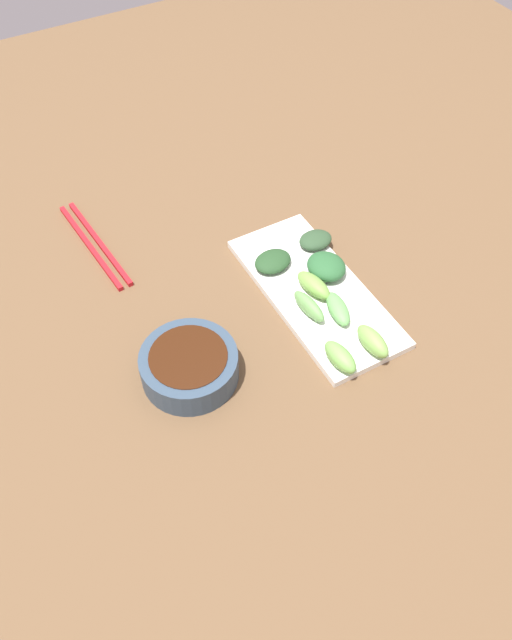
% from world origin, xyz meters
% --- Properties ---
extents(tabletop, '(2.10, 2.10, 0.02)m').
position_xyz_m(tabletop, '(0.00, 0.00, 0.01)').
color(tabletop, brown).
rests_on(tabletop, ground).
extents(sauce_bowl, '(0.14, 0.14, 0.05)m').
position_xyz_m(sauce_bowl, '(-0.12, -0.03, 0.05)').
color(sauce_bowl, '#324558').
rests_on(sauce_bowl, tabletop).
extents(serving_plate, '(0.14, 0.32, 0.01)m').
position_xyz_m(serving_plate, '(0.11, 0.01, 0.03)').
color(serving_plate, white).
rests_on(serving_plate, tabletop).
extents(broccoli_leafy_0, '(0.06, 0.05, 0.02)m').
position_xyz_m(broccoli_leafy_0, '(0.17, 0.10, 0.04)').
color(broccoli_leafy_0, '#2D482C').
rests_on(broccoli_leafy_0, serving_plate).
extents(broccoli_stalk_1, '(0.03, 0.06, 0.03)m').
position_xyz_m(broccoli_stalk_1, '(0.07, -0.12, 0.05)').
color(broccoli_stalk_1, '#72B04F').
rests_on(broccoli_stalk_1, serving_plate).
extents(broccoli_leafy_2, '(0.07, 0.06, 0.02)m').
position_xyz_m(broccoli_leafy_2, '(0.08, 0.09, 0.04)').
color(broccoli_leafy_2, '#254724').
rests_on(broccoli_leafy_2, serving_plate).
extents(broccoli_stalk_3, '(0.03, 0.06, 0.03)m').
position_xyz_m(broccoli_stalk_3, '(0.12, -0.12, 0.05)').
color(broccoli_stalk_3, '#7AAB4E').
rests_on(broccoli_stalk_3, serving_plate).
extents(broccoli_stalk_4, '(0.03, 0.07, 0.03)m').
position_xyz_m(broccoli_stalk_4, '(0.08, -0.02, 0.05)').
color(broccoli_stalk_4, '#679F52').
rests_on(broccoli_stalk_4, serving_plate).
extents(broccoli_stalk_5, '(0.04, 0.07, 0.03)m').
position_xyz_m(broccoli_stalk_5, '(0.11, 0.01, 0.05)').
color(broccoli_stalk_5, '#73A346').
rests_on(broccoli_stalk_5, serving_plate).
extents(broccoli_stalk_6, '(0.04, 0.07, 0.02)m').
position_xyz_m(broccoli_stalk_6, '(0.12, -0.04, 0.04)').
color(broccoli_stalk_6, '#65A657').
rests_on(broccoli_stalk_6, serving_plate).
extents(broccoli_leafy_7, '(0.07, 0.07, 0.03)m').
position_xyz_m(broccoli_leafy_7, '(0.15, 0.04, 0.05)').
color(broccoli_leafy_7, '#295C30').
rests_on(broccoli_leafy_7, serving_plate).
extents(chopsticks, '(0.05, 0.23, 0.01)m').
position_xyz_m(chopsticks, '(-0.15, 0.28, 0.02)').
color(chopsticks, red).
rests_on(chopsticks, tabletop).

